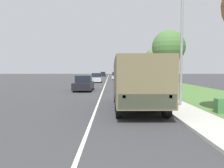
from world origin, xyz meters
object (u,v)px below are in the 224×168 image
(military_truck, at_px, (137,80))
(lamp_post, at_px, (178,33))
(car_farthest_ahead, at_px, (103,74))
(car_nearest_ahead, at_px, (84,84))
(car_fourth_ahead, at_px, (115,75))
(car_second_ahead, at_px, (97,78))
(car_third_ahead, at_px, (116,76))

(military_truck, distance_m, lamp_post, 3.53)
(car_farthest_ahead, bearing_deg, lamp_post, -84.33)
(car_nearest_ahead, bearing_deg, military_truck, -68.90)
(military_truck, relative_size, lamp_post, 1.04)
(car_fourth_ahead, distance_m, car_farthest_ahead, 13.32)
(car_nearest_ahead, bearing_deg, car_second_ahead, 88.80)
(car_nearest_ahead, relative_size, car_farthest_ahead, 0.98)
(car_third_ahead, height_order, car_farthest_ahead, car_third_ahead)
(military_truck, distance_m, car_farthest_ahead, 65.02)
(military_truck, bearing_deg, lamp_post, 11.42)
(car_nearest_ahead, distance_m, lamp_post, 12.73)
(car_third_ahead, distance_m, lamp_post, 36.43)
(military_truck, relative_size, car_second_ahead, 1.63)
(car_second_ahead, xyz_separation_m, car_fourth_ahead, (3.77, 25.88, -0.01))
(car_third_ahead, relative_size, car_farthest_ahead, 0.87)
(car_fourth_ahead, bearing_deg, car_second_ahead, -98.29)
(car_fourth_ahead, xyz_separation_m, car_farthest_ahead, (-3.98, 12.71, -0.01))
(car_second_ahead, bearing_deg, lamp_post, -76.53)
(military_truck, bearing_deg, car_second_ahead, 98.35)
(car_nearest_ahead, height_order, car_second_ahead, car_second_ahead)
(car_nearest_ahead, height_order, car_fourth_ahead, car_fourth_ahead)
(car_second_ahead, bearing_deg, car_farthest_ahead, 90.31)
(military_truck, height_order, car_second_ahead, military_truck)
(car_fourth_ahead, bearing_deg, military_truck, -89.90)
(car_third_ahead, bearing_deg, military_truck, -89.70)
(car_third_ahead, relative_size, lamp_post, 0.60)
(car_fourth_ahead, relative_size, car_farthest_ahead, 0.89)
(car_fourth_ahead, height_order, car_farthest_ahead, car_fourth_ahead)
(car_nearest_ahead, relative_size, lamp_post, 0.67)
(military_truck, distance_m, car_third_ahead, 36.66)
(car_third_ahead, relative_size, car_fourth_ahead, 0.97)
(car_second_ahead, height_order, car_farthest_ahead, car_second_ahead)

